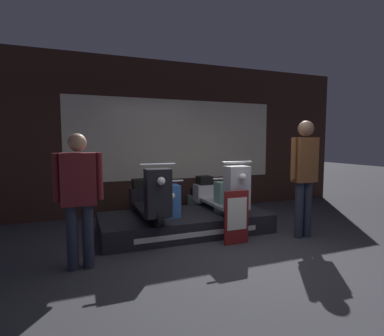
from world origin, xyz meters
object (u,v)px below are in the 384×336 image
at_px(scooter_backrow_0, 159,208).
at_px(person_right_browsing, 305,170).
at_px(price_sign_board, 236,217).
at_px(scooter_display_right, 220,192).
at_px(scooter_backrow_1, 212,204).
at_px(scooter_display_left, 149,197).
at_px(person_left_browsing, 79,192).

relative_size(scooter_backrow_0, person_right_browsing, 0.91).
bearing_deg(person_right_browsing, price_sign_board, 175.59).
distance_m(person_right_browsing, price_sign_board, 1.33).
bearing_deg(price_sign_board, scooter_backrow_0, 123.25).
height_order(scooter_display_right, scooter_backrow_1, scooter_display_right).
xyz_separation_m(scooter_backrow_0, scooter_backrow_1, (1.03, 0.00, 0.00)).
bearing_deg(scooter_display_left, person_left_browsing, -139.87).
height_order(scooter_backrow_1, person_right_browsing, person_right_browsing).
bearing_deg(scooter_display_left, person_right_browsing, -20.88).
height_order(scooter_display_right, price_sign_board, scooter_display_right).
relative_size(scooter_display_left, person_left_browsing, 1.03).
height_order(scooter_display_left, person_right_browsing, person_right_browsing).
bearing_deg(person_right_browsing, scooter_display_right, 139.76).
distance_m(scooter_display_left, scooter_backrow_0, 0.65).
distance_m(person_left_browsing, person_right_browsing, 3.30).
distance_m(scooter_backrow_0, scooter_backrow_1, 1.03).
bearing_deg(scooter_display_left, price_sign_board, -34.69).
height_order(scooter_display_left, person_left_browsing, person_left_browsing).
distance_m(scooter_display_left, price_sign_board, 1.39).
xyz_separation_m(scooter_display_left, scooter_backrow_0, (0.29, 0.49, -0.31)).
distance_m(person_left_browsing, price_sign_board, 2.22).
bearing_deg(scooter_backrow_1, price_sign_board, -98.80).
relative_size(scooter_display_right, scooter_backrow_1, 1.00).
height_order(scooter_display_left, scooter_display_right, same).
relative_size(scooter_display_right, person_right_browsing, 0.91).
distance_m(scooter_display_left, person_right_browsing, 2.47).
bearing_deg(price_sign_board, person_right_browsing, -4.41).
bearing_deg(scooter_display_left, scooter_display_right, 0.00).
xyz_separation_m(scooter_display_right, scooter_backrow_0, (-0.96, 0.49, -0.31)).
bearing_deg(scooter_display_right, scooter_backrow_1, 81.53).
height_order(scooter_display_left, price_sign_board, scooter_display_left).
xyz_separation_m(scooter_backrow_0, person_right_browsing, (1.98, -1.36, 0.73)).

